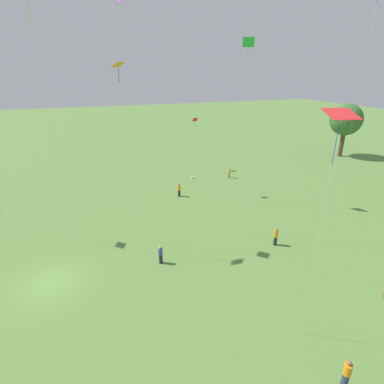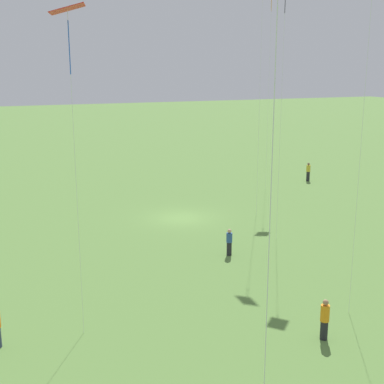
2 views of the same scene
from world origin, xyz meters
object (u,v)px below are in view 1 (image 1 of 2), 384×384
Objects in this scene: person_0 at (229,172)px; person_4 at (347,374)px; person_3 at (276,236)px; person_2 at (161,254)px; kite_5 at (248,49)px; kite_7 at (122,25)px; person_5 at (179,190)px; kite_3 at (340,122)px; picnic_bag_1 at (192,178)px; kite_6 at (195,122)px; kite_9 at (29,12)px; kite_4 at (119,78)px.

person_0 is 0.94× the size of person_4.
person_2 is at bearing -106.23° from person_3.
kite_7 is at bearing 36.51° from kite_5.
person_2 is at bearing 154.87° from person_5.
kite_3 is at bearing 28.70° from kite_7.
person_5 is at bearing -33.95° from picnic_bag_1.
kite_3 reaches higher than person_0.
kite_3 is (8.85, -4.25, 11.55)m from person_3.
kite_6 is at bearing -13.69° from kite_5.
person_5 is 0.08× the size of kite_7.
person_0 is 5.40m from picnic_bag_1.
person_4 is 0.08× the size of kite_7.
kite_9 is (11.68, -7.97, -0.92)m from kite_7.
kite_6 is at bearing 53.58° from person_2.
kite_4 is at bearing 132.54° from person_4.
person_2 reaches higher than picnic_bag_1.
person_5 is 22.56m from kite_9.
kite_3 is at bearing 146.72° from kite_5.
kite_5 is at bearing -155.87° from kite_4.
person_5 is at bearing 109.67° from person_4.
picnic_bag_1 is at bearing 110.38° from kite_6.
kite_6 is 20.74× the size of picnic_bag_1.
kite_5 is at bearing -80.13° from person_0.
picnic_bag_1 is (-28.08, 3.40, -12.27)m from kite_3.
person_0 is 0.09× the size of kite_5.
kite_4 is at bearing 138.79° from person_5.
person_3 is 12.98m from person_4.
person_4 is at bearing -31.23° from person_3.
kite_6 is at bearing -31.72° from person_5.
kite_7 reaches higher than person_4.
kite_4 is 22.70m from picnic_bag_1.
person_3 is at bearing 28.43° from kite_9.
picnic_bag_1 is at bearing 102.68° from person_4.
picnic_bag_1 is (-5.64, 3.80, -0.71)m from person_5.
kite_6 reaches higher than picnic_bag_1.
picnic_bag_1 is (4.13, -1.96, -7.24)m from kite_6.
picnic_bag_1 is at bearing -123.36° from kite_4.
person_0 is 0.95× the size of person_3.
person_5 reaches higher than person_0.
kite_6 is (-5.69, -3.17, 6.57)m from person_0.
kite_7 is at bearing -164.43° from person_3.
kite_7 is at bearing -96.48° from kite_4.
person_5 is 0.09× the size of kite_9.
kite_9 is (-15.44, -13.03, 5.78)m from kite_3.
kite_3 reaches higher than kite_6.
kite_7 is (-0.60, -13.59, 18.29)m from person_0.
kite_4 is (-5.00, -11.85, 13.14)m from person_3.
person_0 is at bearing 92.92° from person_4.
kite_9 is (7.00, -12.63, 17.34)m from person_5.
person_3 is at bearing 89.31° from person_4.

